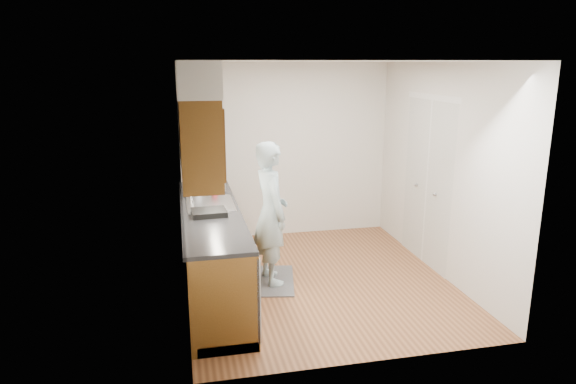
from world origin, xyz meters
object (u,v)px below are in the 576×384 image
Objects in this scene: person at (271,204)px; soda_can at (215,188)px; dish_rack at (209,212)px; steel_can at (223,187)px; soap_bottle_a at (198,183)px; soap_bottle_b at (215,184)px; soap_bottle_c at (203,182)px.

soda_can is (-0.58, 0.61, 0.06)m from person.
soda_can is 0.37× the size of dish_rack.
dish_rack is at bearing -103.52° from steel_can.
person is 0.85m from steel_can.
person reaches higher than dish_rack.
soap_bottle_a is at bearing 43.41° from person.
soap_bottle_b is 1.03m from dish_rack.
soda_can is at bearing -97.21° from soap_bottle_b.
person is at bearing 19.11° from dish_rack.
soap_bottle_a is 1.40× the size of soap_bottle_b.
soap_bottle_b is 1.16× the size of soap_bottle_c.
soda_can is 1.25× the size of steel_can.
soap_bottle_a is 0.24m from soap_bottle_b.
soap_bottle_a is (-0.78, 0.62, 0.13)m from person.
dish_rack is (-0.71, -0.29, 0.03)m from person.
soap_bottle_b reaches higher than dish_rack.
soap_bottle_b is 1.43× the size of soda_can.
steel_can is (0.11, 0.09, -0.01)m from soda_can.
soap_bottle_b is 0.11m from soda_can.
soap_bottle_a reaches higher than soda_can.
person is at bearing -56.37° from steel_can.
soda_can is (0.13, -0.28, -0.02)m from soap_bottle_c.
steel_can is at bearing 73.06° from dish_rack.
soap_bottle_a reaches higher than soap_bottle_b.
soda_can is (-0.01, -0.11, -0.03)m from soap_bottle_b.
soap_bottle_c is 0.31m from steel_can.
person is 0.92m from soap_bottle_b.
dish_rack is (0.07, -0.92, -0.10)m from soap_bottle_a.
person is 0.84m from soda_can.
soap_bottle_b is (-0.57, 0.72, 0.09)m from person.
soap_bottle_b is at bearing 24.59° from soap_bottle_a.
dish_rack is at bearing -89.97° from soap_bottle_c.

